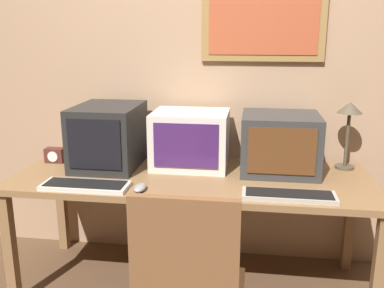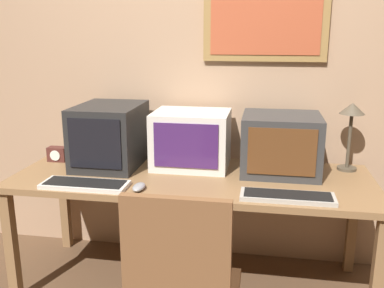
{
  "view_description": "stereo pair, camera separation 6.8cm",
  "coord_description": "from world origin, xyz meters",
  "px_view_note": "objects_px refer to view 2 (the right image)",
  "views": [
    {
      "loc": [
        0.33,
        -1.56,
        1.49
      ],
      "look_at": [
        0.0,
        0.73,
        0.89
      ],
      "focal_mm": 40.0,
      "sensor_mm": 36.0,
      "label": 1
    },
    {
      "loc": [
        0.4,
        -1.55,
        1.49
      ],
      "look_at": [
        0.0,
        0.73,
        0.89
      ],
      "focal_mm": 40.0,
      "sensor_mm": 36.0,
      "label": 2
    }
  ],
  "objects_px": {
    "monitor_center": "(191,139)",
    "desk_lamp": "(351,118)",
    "keyboard_side": "(287,196)",
    "keyboard_main": "(85,184)",
    "monitor_left": "(110,135)",
    "mouse_near_keyboard": "(139,187)",
    "monitor_right": "(281,144)",
    "desk_clock": "(57,154)"
  },
  "relations": [
    {
      "from": "monitor_right",
      "to": "keyboard_main",
      "type": "bearing_deg",
      "value": -157.09
    },
    {
      "from": "monitor_left",
      "to": "desk_clock",
      "type": "relative_size",
      "value": 4.09
    },
    {
      "from": "keyboard_main",
      "to": "monitor_center",
      "type": "bearing_deg",
      "value": 42.65
    },
    {
      "from": "monitor_left",
      "to": "keyboard_main",
      "type": "distance_m",
      "value": 0.43
    },
    {
      "from": "keyboard_main",
      "to": "desk_lamp",
      "type": "xyz_separation_m",
      "value": [
        1.42,
        0.54,
        0.3
      ]
    },
    {
      "from": "monitor_center",
      "to": "keyboard_main",
      "type": "xyz_separation_m",
      "value": [
        -0.49,
        -0.45,
        -0.16
      ]
    },
    {
      "from": "mouse_near_keyboard",
      "to": "desk_clock",
      "type": "xyz_separation_m",
      "value": [
        -0.66,
        0.41,
        0.03
      ]
    },
    {
      "from": "mouse_near_keyboard",
      "to": "desk_lamp",
      "type": "bearing_deg",
      "value": 25.63
    },
    {
      "from": "keyboard_side",
      "to": "monitor_right",
      "type": "bearing_deg",
      "value": 93.97
    },
    {
      "from": "monitor_right",
      "to": "desk_clock",
      "type": "distance_m",
      "value": 1.39
    },
    {
      "from": "desk_clock",
      "to": "keyboard_side",
      "type": "bearing_deg",
      "value": -15.95
    },
    {
      "from": "keyboard_side",
      "to": "desk_clock",
      "type": "distance_m",
      "value": 1.47
    },
    {
      "from": "monitor_right",
      "to": "keyboard_main",
      "type": "distance_m",
      "value": 1.12
    },
    {
      "from": "mouse_near_keyboard",
      "to": "monitor_right",
      "type": "bearing_deg",
      "value": 30.61
    },
    {
      "from": "monitor_center",
      "to": "mouse_near_keyboard",
      "type": "distance_m",
      "value": 0.52
    },
    {
      "from": "keyboard_side",
      "to": "desk_clock",
      "type": "bearing_deg",
      "value": 164.05
    },
    {
      "from": "mouse_near_keyboard",
      "to": "desk_clock",
      "type": "distance_m",
      "value": 0.78
    },
    {
      "from": "keyboard_main",
      "to": "keyboard_side",
      "type": "height_order",
      "value": "same"
    },
    {
      "from": "keyboard_main",
      "to": "monitor_right",
      "type": "bearing_deg",
      "value": 22.91
    },
    {
      "from": "keyboard_side",
      "to": "keyboard_main",
      "type": "bearing_deg",
      "value": -179.55
    },
    {
      "from": "keyboard_side",
      "to": "desk_lamp",
      "type": "xyz_separation_m",
      "value": [
        0.37,
        0.53,
        0.3
      ]
    },
    {
      "from": "keyboard_main",
      "to": "monitor_left",
      "type": "bearing_deg",
      "value": 90.1
    },
    {
      "from": "monitor_left",
      "to": "desk_clock",
      "type": "height_order",
      "value": "monitor_left"
    },
    {
      "from": "monitor_center",
      "to": "mouse_near_keyboard",
      "type": "relative_size",
      "value": 3.78
    },
    {
      "from": "keyboard_main",
      "to": "desk_clock",
      "type": "height_order",
      "value": "desk_clock"
    },
    {
      "from": "keyboard_side",
      "to": "monitor_left",
      "type": "bearing_deg",
      "value": 159.76
    },
    {
      "from": "monitor_left",
      "to": "desk_lamp",
      "type": "relative_size",
      "value": 1.19
    },
    {
      "from": "monitor_center",
      "to": "monitor_right",
      "type": "bearing_deg",
      "value": -2.44
    },
    {
      "from": "monitor_left",
      "to": "monitor_right",
      "type": "relative_size",
      "value": 1.09
    },
    {
      "from": "keyboard_side",
      "to": "monitor_center",
      "type": "bearing_deg",
      "value": 141.36
    },
    {
      "from": "monitor_center",
      "to": "mouse_near_keyboard",
      "type": "bearing_deg",
      "value": -113.58
    },
    {
      "from": "keyboard_main",
      "to": "mouse_near_keyboard",
      "type": "height_order",
      "value": "mouse_near_keyboard"
    },
    {
      "from": "monitor_right",
      "to": "desk_clock",
      "type": "relative_size",
      "value": 3.76
    },
    {
      "from": "desk_clock",
      "to": "monitor_center",
      "type": "bearing_deg",
      "value": 2.8
    },
    {
      "from": "monitor_center",
      "to": "desk_lamp",
      "type": "relative_size",
      "value": 1.12
    },
    {
      "from": "monitor_center",
      "to": "mouse_near_keyboard",
      "type": "xyz_separation_m",
      "value": [
        -0.2,
        -0.45,
        -0.15
      ]
    },
    {
      "from": "keyboard_main",
      "to": "desk_lamp",
      "type": "height_order",
      "value": "desk_lamp"
    },
    {
      "from": "monitor_left",
      "to": "keyboard_side",
      "type": "relative_size",
      "value": 1.04
    },
    {
      "from": "monitor_left",
      "to": "keyboard_main",
      "type": "bearing_deg",
      "value": -89.9
    },
    {
      "from": "keyboard_side",
      "to": "desk_clock",
      "type": "height_order",
      "value": "desk_clock"
    },
    {
      "from": "keyboard_main",
      "to": "mouse_near_keyboard",
      "type": "xyz_separation_m",
      "value": [
        0.3,
        0.0,
        0.0
      ]
    },
    {
      "from": "monitor_center",
      "to": "keyboard_side",
      "type": "relative_size",
      "value": 0.98
    }
  ]
}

